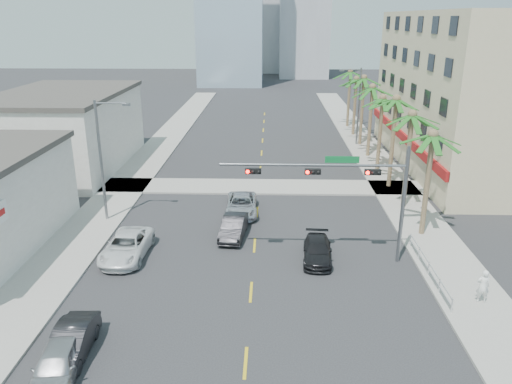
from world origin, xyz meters
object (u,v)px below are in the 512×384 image
(car_parked_mid, at_px, (71,343))
(pedestrian, at_px, (483,286))
(car_parked_far, at_px, (127,246))
(car_lane_center, at_px, (242,205))
(car_lane_left, at_px, (234,227))
(traffic_signal_mast, at_px, (351,184))
(car_parked_near, at_px, (57,364))
(car_lane_right, at_px, (317,251))

(car_parked_mid, distance_m, pedestrian, 20.62)
(car_parked_far, xyz_separation_m, car_lane_center, (6.82, 7.70, -0.04))
(car_lane_left, height_order, car_lane_center, car_lane_left)
(car_parked_far, bearing_deg, traffic_signal_mast, 0.95)
(car_parked_near, height_order, car_parked_far, car_parked_near)
(car_lane_right, height_order, pedestrian, pedestrian)
(car_parked_mid, xyz_separation_m, car_parked_far, (-0.22, 9.81, 0.04))
(traffic_signal_mast, distance_m, car_lane_center, 11.33)
(traffic_signal_mast, height_order, car_lane_left, traffic_signal_mast)
(pedestrian, bearing_deg, car_lane_center, -40.78)
(car_parked_mid, relative_size, car_lane_left, 0.99)
(car_parked_mid, relative_size, car_lane_center, 0.85)
(car_lane_left, bearing_deg, car_parked_mid, -110.37)
(car_lane_left, relative_size, car_lane_center, 0.85)
(car_parked_mid, distance_m, car_lane_center, 18.72)
(car_lane_center, bearing_deg, car_parked_far, -133.80)
(car_parked_near, relative_size, car_parked_far, 0.82)
(car_lane_center, bearing_deg, traffic_signal_mast, -50.41)
(car_parked_near, xyz_separation_m, car_lane_right, (11.80, 11.33, -0.12))
(car_lane_center, xyz_separation_m, car_lane_right, (5.19, -7.70, -0.08))
(car_lane_left, relative_size, car_lane_right, 1.01)
(car_parked_far, height_order, pedestrian, pedestrian)
(traffic_signal_mast, height_order, pedestrian, traffic_signal_mast)
(car_parked_far, relative_size, car_lane_center, 1.06)
(car_parked_mid, bearing_deg, traffic_signal_mast, 33.27)
(car_parked_far, distance_m, car_lane_right, 12.01)
(car_parked_near, distance_m, car_lane_right, 16.36)
(traffic_signal_mast, bearing_deg, car_parked_far, 179.60)
(car_parked_mid, bearing_deg, car_parked_near, -92.30)
(car_lane_center, height_order, car_lane_right, car_lane_center)
(traffic_signal_mast, relative_size, car_parked_mid, 2.58)
(car_parked_far, height_order, car_lane_right, car_parked_far)
(traffic_signal_mast, distance_m, car_parked_mid, 17.26)
(car_parked_near, xyz_separation_m, car_lane_left, (6.30, 14.68, -0.03))
(pedestrian, bearing_deg, car_lane_right, -28.41)
(car_parked_far, bearing_deg, car_lane_center, 49.80)
(traffic_signal_mast, xyz_separation_m, pedestrian, (6.44, -4.82, -3.98))
(car_parked_far, bearing_deg, car_parked_mid, -87.38)
(car_parked_near, relative_size, car_lane_left, 1.01)
(car_lane_left, distance_m, pedestrian, 16.03)
(car_lane_center, relative_size, pedestrian, 2.72)
(traffic_signal_mast, relative_size, car_parked_near, 2.53)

